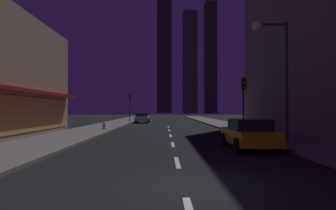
# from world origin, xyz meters

# --- Properties ---
(ground_plane) EXTENTS (78.00, 136.00, 0.10)m
(ground_plane) POSITION_xyz_m (0.00, 32.00, -0.05)
(ground_plane) COLOR black
(sidewalk_right) EXTENTS (4.00, 76.00, 0.15)m
(sidewalk_right) POSITION_xyz_m (7.00, 32.00, 0.07)
(sidewalk_right) COLOR #605E59
(sidewalk_right) RESTS_ON ground
(sidewalk_left) EXTENTS (4.00, 76.00, 0.15)m
(sidewalk_left) POSITION_xyz_m (-7.00, 32.00, 0.07)
(sidewalk_left) COLOR #605E59
(sidewalk_left) RESTS_ON ground
(lane_marking_center) EXTENTS (0.16, 28.20, 0.01)m
(lane_marking_center) POSITION_xyz_m (0.00, 11.00, 0.01)
(lane_marking_center) COLOR silver
(lane_marking_center) RESTS_ON ground
(skyscraper_distant_tall) EXTENTS (8.54, 6.75, 74.31)m
(skyscraper_distant_tall) POSITION_xyz_m (-0.27, 158.46, 37.16)
(skyscraper_distant_tall) COLOR #434032
(skyscraper_distant_tall) RESTS_ON ground
(skyscraper_distant_mid) EXTENTS (7.76, 5.92, 55.46)m
(skyscraper_distant_mid) POSITION_xyz_m (13.67, 146.92, 27.73)
(skyscraper_distant_mid) COLOR #524E3D
(skyscraper_distant_mid) RESTS_ON ground
(skyscraper_distant_short) EXTENTS (5.63, 6.69, 55.83)m
(skyscraper_distant_short) POSITION_xyz_m (22.90, 134.94, 27.92)
(skyscraper_distant_short) COLOR #3E3B2E
(skyscraper_distant_short) RESTS_ON ground
(car_parked_near) EXTENTS (1.98, 4.24, 1.45)m
(car_parked_near) POSITION_xyz_m (3.60, 6.60, 0.74)
(car_parked_near) COLOR gold
(car_parked_near) RESTS_ON ground
(car_parked_far) EXTENTS (1.98, 4.24, 1.45)m
(car_parked_far) POSITION_xyz_m (-3.60, 33.85, 0.74)
(car_parked_far) COLOR silver
(car_parked_far) RESTS_ON ground
(fire_hydrant_far_left) EXTENTS (0.42, 0.30, 0.65)m
(fire_hydrant_far_left) POSITION_xyz_m (-5.90, 18.71, 0.45)
(fire_hydrant_far_left) COLOR #B2B2B2
(fire_hydrant_far_left) RESTS_ON sidewalk_left
(traffic_light_near_right) EXTENTS (0.32, 0.48, 4.20)m
(traffic_light_near_right) POSITION_xyz_m (5.50, 14.16, 3.19)
(traffic_light_near_right) COLOR #2D2D2D
(traffic_light_near_right) RESTS_ON sidewalk_right
(traffic_light_far_left) EXTENTS (0.32, 0.48, 4.20)m
(traffic_light_far_left) POSITION_xyz_m (-5.50, 34.70, 3.19)
(traffic_light_far_left) COLOR #2D2D2D
(traffic_light_far_left) RESTS_ON sidewalk_left
(street_lamp_right) EXTENTS (1.96, 0.56, 6.58)m
(street_lamp_right) POSITION_xyz_m (5.38, 8.29, 5.07)
(street_lamp_right) COLOR #38383D
(street_lamp_right) RESTS_ON sidewalk_right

